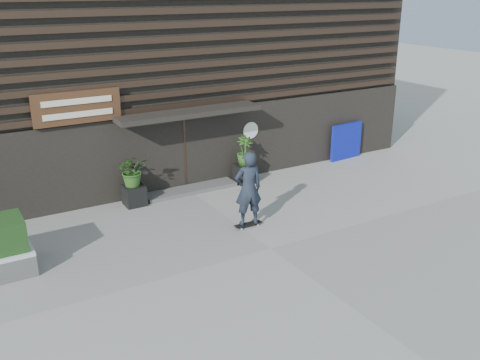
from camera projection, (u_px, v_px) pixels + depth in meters
ground at (270, 249)px, 13.36m from camera, size 80.00×80.00×0.00m
entrance_step at (190, 189)px, 17.07m from camera, size 3.00×0.80×0.12m
planter_pot_left at (134, 195)px, 15.92m from camera, size 0.60×0.60×0.60m
bamboo_left at (133, 170)px, 15.65m from camera, size 0.86×0.75×0.96m
planter_pot_right at (245, 174)px, 17.73m from camera, size 0.60×0.60×0.60m
bamboo_right at (245, 151)px, 17.46m from camera, size 0.54×0.54×0.96m
blue_tarp at (346, 141)px, 20.02m from camera, size 1.45×0.24×1.35m
building at (125, 46)px, 20.07m from camera, size 18.00×11.00×8.00m
skateboarder at (248, 189)px, 14.18m from camera, size 0.82×0.62×2.12m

